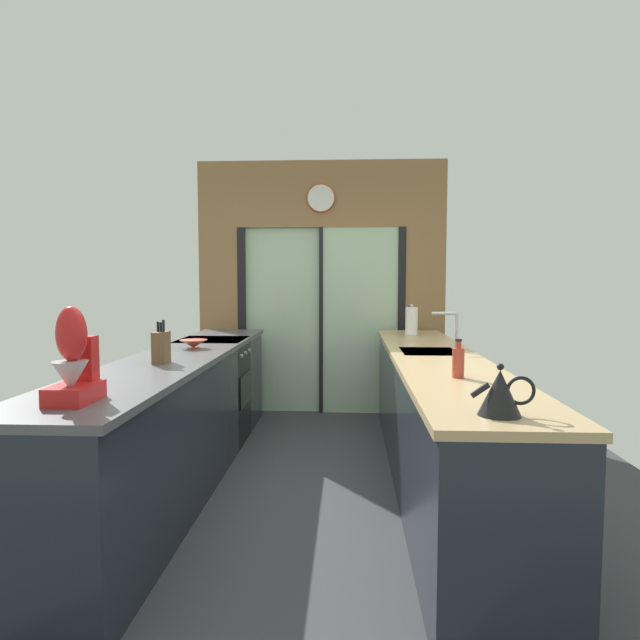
{
  "coord_description": "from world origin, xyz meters",
  "views": [
    {
      "loc": [
        0.3,
        -3.54,
        1.46
      ],
      "look_at": [
        0.08,
        0.66,
        1.14
      ],
      "focal_mm": 30.98,
      "sensor_mm": 36.0,
      "label": 1
    }
  ],
  "objects_px": {
    "stand_mixer": "(74,366)",
    "soap_bottle_near": "(458,362)",
    "paper_towel_roll": "(411,321)",
    "mixing_bowl": "(193,344)",
    "oven_range": "(213,391)",
    "knife_block": "(161,347)",
    "soap_bottle_far": "(409,322)",
    "kettle": "(500,393)"
  },
  "relations": [
    {
      "from": "stand_mixer",
      "to": "soap_bottle_near",
      "type": "distance_m",
      "value": 1.91
    },
    {
      "from": "paper_towel_roll",
      "to": "mixing_bowl",
      "type": "bearing_deg",
      "value": -148.44
    },
    {
      "from": "mixing_bowl",
      "to": "paper_towel_roll",
      "type": "relative_size",
      "value": 0.71
    },
    {
      "from": "oven_range",
      "to": "mixing_bowl",
      "type": "relative_size",
      "value": 4.36
    },
    {
      "from": "knife_block",
      "to": "stand_mixer",
      "type": "xyz_separation_m",
      "value": [
        -0.0,
        -1.11,
        0.06
      ]
    },
    {
      "from": "knife_block",
      "to": "soap_bottle_far",
      "type": "distance_m",
      "value": 2.68
    },
    {
      "from": "mixing_bowl",
      "to": "kettle",
      "type": "bearing_deg",
      "value": -47.88
    },
    {
      "from": "kettle",
      "to": "soap_bottle_near",
      "type": "relative_size",
      "value": 1.2
    },
    {
      "from": "mixing_bowl",
      "to": "paper_towel_roll",
      "type": "bearing_deg",
      "value": 31.56
    },
    {
      "from": "mixing_bowl",
      "to": "oven_range",
      "type": "bearing_deg",
      "value": 91.63
    },
    {
      "from": "mixing_bowl",
      "to": "stand_mixer",
      "type": "height_order",
      "value": "stand_mixer"
    },
    {
      "from": "oven_range",
      "to": "knife_block",
      "type": "height_order",
      "value": "knife_block"
    },
    {
      "from": "soap_bottle_near",
      "to": "paper_towel_roll",
      "type": "height_order",
      "value": "paper_towel_roll"
    },
    {
      "from": "oven_range",
      "to": "paper_towel_roll",
      "type": "xyz_separation_m",
      "value": [
        1.8,
        0.44,
        0.6
      ]
    },
    {
      "from": "oven_range",
      "to": "soap_bottle_far",
      "type": "bearing_deg",
      "value": 19.34
    },
    {
      "from": "mixing_bowl",
      "to": "knife_block",
      "type": "bearing_deg",
      "value": -90.0
    },
    {
      "from": "oven_range",
      "to": "soap_bottle_near",
      "type": "bearing_deg",
      "value": -44.96
    },
    {
      "from": "mixing_bowl",
      "to": "soap_bottle_near",
      "type": "xyz_separation_m",
      "value": [
        1.78,
        -1.15,
        0.05
      ]
    },
    {
      "from": "stand_mixer",
      "to": "paper_towel_roll",
      "type": "relative_size",
      "value": 1.42
    },
    {
      "from": "soap_bottle_far",
      "to": "soap_bottle_near",
      "type": "bearing_deg",
      "value": -90.0
    },
    {
      "from": "mixing_bowl",
      "to": "soap_bottle_far",
      "type": "bearing_deg",
      "value": 35.72
    },
    {
      "from": "mixing_bowl",
      "to": "paper_towel_roll",
      "type": "distance_m",
      "value": 2.09
    },
    {
      "from": "oven_range",
      "to": "mixing_bowl",
      "type": "height_order",
      "value": "mixing_bowl"
    },
    {
      "from": "mixing_bowl",
      "to": "knife_block",
      "type": "distance_m",
      "value": 0.73
    },
    {
      "from": "stand_mixer",
      "to": "paper_towel_roll",
      "type": "bearing_deg",
      "value": 58.69
    },
    {
      "from": "oven_range",
      "to": "stand_mixer",
      "type": "distance_m",
      "value": 2.56
    },
    {
      "from": "oven_range",
      "to": "soap_bottle_near",
      "type": "height_order",
      "value": "soap_bottle_near"
    },
    {
      "from": "knife_block",
      "to": "stand_mixer",
      "type": "relative_size",
      "value": 0.66
    },
    {
      "from": "stand_mixer",
      "to": "oven_range",
      "type": "bearing_deg",
      "value": 90.43
    },
    {
      "from": "kettle",
      "to": "paper_towel_roll",
      "type": "distance_m",
      "value": 3.06
    },
    {
      "from": "mixing_bowl",
      "to": "stand_mixer",
      "type": "xyz_separation_m",
      "value": [
        0.0,
        -1.83,
        0.12
      ]
    },
    {
      "from": "stand_mixer",
      "to": "kettle",
      "type": "bearing_deg",
      "value": -4.44
    },
    {
      "from": "knife_block",
      "to": "mixing_bowl",
      "type": "bearing_deg",
      "value": 90.0
    },
    {
      "from": "soap_bottle_near",
      "to": "paper_towel_roll",
      "type": "bearing_deg",
      "value": 90.0
    },
    {
      "from": "mixing_bowl",
      "to": "knife_block",
      "type": "xyz_separation_m",
      "value": [
        0.0,
        -0.72,
        0.07
      ]
    },
    {
      "from": "oven_range",
      "to": "stand_mixer",
      "type": "height_order",
      "value": "stand_mixer"
    },
    {
      "from": "knife_block",
      "to": "stand_mixer",
      "type": "bearing_deg",
      "value": -90.0
    },
    {
      "from": "paper_towel_roll",
      "to": "kettle",
      "type": "bearing_deg",
      "value": -89.96
    },
    {
      "from": "oven_range",
      "to": "knife_block",
      "type": "xyz_separation_m",
      "value": [
        0.02,
        -1.37,
        0.57
      ]
    },
    {
      "from": "soap_bottle_near",
      "to": "oven_range",
      "type": "bearing_deg",
      "value": 135.04
    },
    {
      "from": "knife_block",
      "to": "paper_towel_roll",
      "type": "distance_m",
      "value": 2.54
    },
    {
      "from": "stand_mixer",
      "to": "soap_bottle_near",
      "type": "bearing_deg",
      "value": 21.06
    }
  ]
}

